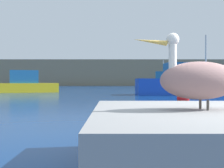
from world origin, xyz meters
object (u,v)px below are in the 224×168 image
(fishing_boat_yellow, at_px, (20,85))
(fishing_boat_green, at_px, (155,82))
(mooring_buoy, at_px, (182,98))
(fishing_boat_blue, at_px, (179,83))
(pelican, at_px, (198,79))

(fishing_boat_yellow, xyz_separation_m, fishing_boat_green, (16.18, 16.76, 0.16))
(mooring_buoy, bearing_deg, fishing_boat_blue, 76.31)
(mooring_buoy, bearing_deg, fishing_boat_yellow, 131.84)
(fishing_boat_yellow, relative_size, fishing_boat_blue, 1.07)
(pelican, distance_m, mooring_buoy, 9.73)
(fishing_boat_green, bearing_deg, fishing_boat_yellow, -127.62)
(pelican, xyz_separation_m, mooring_buoy, (2.34, 9.41, -0.82))
(fishing_boat_yellow, distance_m, mooring_buoy, 18.59)
(pelican, distance_m, fishing_boat_yellow, 25.34)
(fishing_boat_blue, distance_m, mooring_buoy, 9.56)
(pelican, relative_size, fishing_boat_yellow, 0.17)
(fishing_boat_yellow, relative_size, fishing_boat_green, 1.62)
(fishing_boat_blue, relative_size, mooring_buoy, 12.22)
(fishing_boat_yellow, distance_m, fishing_boat_green, 23.29)
(fishing_boat_green, bearing_deg, fishing_boat_blue, -87.71)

